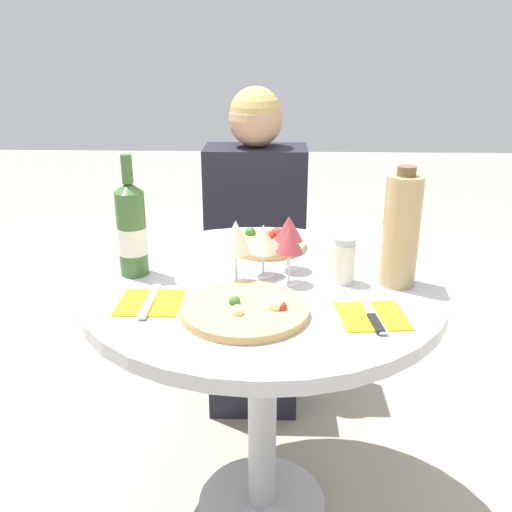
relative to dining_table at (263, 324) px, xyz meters
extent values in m
plane|color=#9E937F|center=(0.00, 0.00, -0.63)|extent=(12.00, 12.00, 0.00)
cylinder|color=#B2B2B7|center=(0.00, 0.00, -0.61)|extent=(0.39, 0.39, 0.02)
cylinder|color=#B2B2B7|center=(0.00, 0.00, -0.26)|extent=(0.08, 0.08, 0.69)
cylinder|color=#B7B7BC|center=(0.00, 0.00, 0.11)|extent=(0.94, 0.94, 0.04)
cylinder|color=silver|center=(-0.05, 0.76, -0.62)|extent=(0.33, 0.33, 0.01)
cylinder|color=silver|center=(-0.05, 0.76, -0.42)|extent=(0.06, 0.06, 0.42)
cube|color=silver|center=(-0.05, 0.76, -0.19)|extent=(0.37, 0.37, 0.03)
cube|color=silver|center=(-0.05, 0.93, 0.07)|extent=(0.37, 0.02, 0.48)
cube|color=black|center=(-0.05, 0.59, -0.40)|extent=(0.33, 0.34, 0.45)
cube|color=black|center=(-0.05, 0.76, 0.09)|extent=(0.38, 0.22, 0.52)
sphere|color=tan|center=(-0.05, 0.76, 0.45)|extent=(0.20, 0.20, 0.20)
sphere|color=tan|center=(-0.05, 0.76, 0.47)|extent=(0.19, 0.19, 0.19)
cylinder|color=tan|center=(-0.04, -0.19, 0.14)|extent=(0.30, 0.30, 0.02)
sphere|color=beige|center=(-0.05, -0.23, 0.15)|extent=(0.03, 0.03, 0.03)
sphere|color=beige|center=(0.03, -0.19, 0.15)|extent=(0.04, 0.04, 0.04)
sphere|color=#B22D1E|center=(0.05, -0.20, 0.15)|extent=(0.03, 0.03, 0.03)
sphere|color=#336B28|center=(-0.06, -0.18, 0.15)|extent=(0.03, 0.03, 0.03)
cylinder|color=tan|center=(0.00, 0.27, 0.14)|extent=(0.25, 0.25, 0.02)
sphere|color=#B22D1E|center=(0.04, 0.32, 0.15)|extent=(0.04, 0.04, 0.04)
sphere|color=beige|center=(0.06, 0.30, 0.15)|extent=(0.03, 0.03, 0.03)
sphere|color=#336B28|center=(-0.05, 0.33, 0.15)|extent=(0.03, 0.03, 0.03)
sphere|color=#B22D1E|center=(0.08, 0.30, 0.15)|extent=(0.03, 0.03, 0.03)
sphere|color=beige|center=(0.03, 0.22, 0.15)|extent=(0.03, 0.03, 0.03)
sphere|color=#B22D1E|center=(0.01, 0.30, 0.15)|extent=(0.03, 0.03, 0.03)
sphere|color=#B22D1E|center=(0.07, 0.32, 0.15)|extent=(0.04, 0.04, 0.04)
cylinder|color=#38602D|center=(-0.35, 0.04, 0.24)|extent=(0.08, 0.08, 0.23)
cone|color=#38602D|center=(-0.35, 0.04, 0.37)|extent=(0.08, 0.08, 0.03)
cylinder|color=#38602D|center=(-0.35, 0.04, 0.41)|extent=(0.03, 0.03, 0.07)
cylinder|color=silver|center=(-0.35, 0.04, 0.22)|extent=(0.08, 0.08, 0.07)
cylinder|color=tan|center=(0.35, 0.00, 0.27)|extent=(0.09, 0.09, 0.28)
cylinder|color=brown|center=(0.35, 0.00, 0.42)|extent=(0.05, 0.05, 0.02)
cylinder|color=silver|center=(0.21, 0.01, 0.18)|extent=(0.06, 0.06, 0.10)
cylinder|color=#B2B2B7|center=(0.21, 0.01, 0.24)|extent=(0.06, 0.06, 0.02)
cylinder|color=silver|center=(0.07, -0.01, 0.13)|extent=(0.06, 0.06, 0.00)
cylinder|color=silver|center=(0.07, -0.01, 0.17)|extent=(0.01, 0.01, 0.08)
cone|color=#9E383D|center=(0.07, -0.01, 0.25)|extent=(0.07, 0.07, 0.07)
cylinder|color=silver|center=(-0.07, -0.01, 0.13)|extent=(0.06, 0.06, 0.00)
cylinder|color=silver|center=(-0.07, -0.01, 0.17)|extent=(0.01, 0.01, 0.08)
cone|color=beige|center=(-0.07, -0.01, 0.25)|extent=(0.08, 0.08, 0.08)
cylinder|color=silver|center=(0.00, 0.04, 0.13)|extent=(0.06, 0.06, 0.00)
cylinder|color=silver|center=(0.00, 0.04, 0.16)|extent=(0.01, 0.01, 0.07)
cone|color=beige|center=(0.00, 0.04, 0.23)|extent=(0.08, 0.08, 0.08)
cylinder|color=silver|center=(0.07, 0.09, 0.13)|extent=(0.06, 0.06, 0.00)
cylinder|color=silver|center=(0.07, 0.09, 0.17)|extent=(0.01, 0.01, 0.08)
cone|color=#9E383D|center=(0.07, 0.09, 0.24)|extent=(0.08, 0.08, 0.07)
cube|color=gold|center=(-0.27, -0.14, 0.13)|extent=(0.15, 0.15, 0.00)
cube|color=silver|center=(-0.27, -0.14, 0.13)|extent=(0.02, 0.19, 0.00)
cube|color=silver|center=(-0.27, -0.19, 0.13)|extent=(0.02, 0.09, 0.00)
cube|color=gold|center=(0.26, -0.19, 0.13)|extent=(0.17, 0.17, 0.00)
cube|color=silver|center=(0.26, -0.19, 0.13)|extent=(0.04, 0.19, 0.00)
cube|color=black|center=(0.26, -0.24, 0.13)|extent=(0.03, 0.09, 0.00)
camera|label=1|loc=(0.03, -1.37, 0.72)|focal=40.00mm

